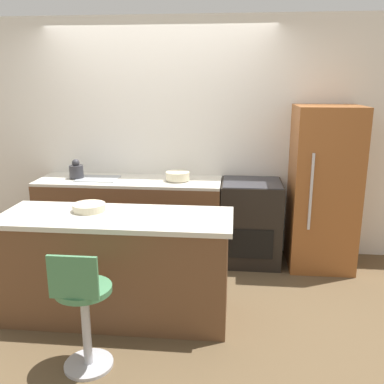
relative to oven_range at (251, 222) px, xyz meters
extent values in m
plane|color=brown|center=(-1.03, -0.32, -0.45)|extent=(14.00, 14.00, 0.00)
cube|color=white|center=(-1.03, 0.33, 0.85)|extent=(8.00, 0.06, 2.60)
cube|color=brown|center=(-1.33, 0.00, -0.02)|extent=(1.99, 0.60, 0.86)
cube|color=beige|center=(-1.33, 0.00, 0.42)|extent=(1.99, 0.60, 0.03)
cube|color=#9EA3A8|center=(-1.67, 0.00, 0.44)|extent=(0.44, 0.33, 0.01)
cube|color=brown|center=(-1.13, -1.25, -0.02)|extent=(1.81, 0.63, 0.85)
cube|color=beige|center=(-1.13, -1.25, 0.42)|extent=(1.88, 0.67, 0.04)
cube|color=black|center=(0.00, 0.00, 0.00)|extent=(0.64, 0.60, 0.89)
cube|color=black|center=(0.00, -0.30, -0.14)|extent=(0.45, 0.01, 0.31)
cube|color=#333338|center=(0.00, 0.00, 0.44)|extent=(0.60, 0.57, 0.01)
cube|color=#995628|center=(0.73, -0.02, 0.40)|extent=(0.65, 0.64, 1.69)
cube|color=silver|center=(0.55, -0.35, 0.44)|extent=(0.02, 0.02, 0.76)
cylinder|color=#B7B7BC|center=(-1.17, -1.93, -0.43)|extent=(0.34, 0.34, 0.02)
cylinder|color=#B7B7BC|center=(-1.17, -1.93, -0.16)|extent=(0.06, 0.06, 0.57)
cylinder|color=#478456|center=(-1.17, -1.93, 0.14)|extent=(0.38, 0.38, 0.04)
cube|color=#478456|center=(-1.17, -2.09, 0.31)|extent=(0.32, 0.02, 0.29)
cylinder|color=#333338|center=(-1.91, 0.00, 0.52)|extent=(0.15, 0.15, 0.14)
sphere|color=#333338|center=(-1.91, 0.00, 0.61)|extent=(0.08, 0.08, 0.08)
cylinder|color=beige|center=(-0.79, 0.00, 0.49)|extent=(0.25, 0.25, 0.09)
cylinder|color=beige|center=(-1.38, -1.15, 0.47)|extent=(0.27, 0.27, 0.06)
camera|label=1|loc=(-0.19, -4.42, 1.49)|focal=40.00mm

